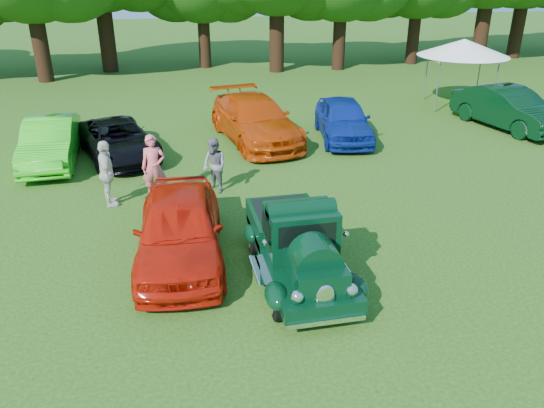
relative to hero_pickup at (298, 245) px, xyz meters
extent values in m
plane|color=#214510|center=(-0.47, 0.22, -0.73)|extent=(120.00, 120.00, 0.00)
cylinder|color=black|center=(-0.75, -1.44, -0.40)|extent=(0.20, 0.67, 0.67)
cylinder|color=black|center=(0.75, -1.44, -0.40)|extent=(0.20, 0.67, 0.67)
cylinder|color=black|center=(-0.75, 1.14, -0.40)|extent=(0.20, 0.67, 0.67)
cylinder|color=black|center=(0.75, 1.14, -0.40)|extent=(0.20, 0.67, 0.67)
cube|color=black|center=(0.00, -0.08, -0.26)|extent=(1.56, 4.08, 0.31)
cube|color=black|center=(0.00, -1.31, 0.10)|extent=(1.00, 1.31, 0.56)
cube|color=black|center=(0.00, -0.20, 0.41)|extent=(1.41, 1.04, 1.09)
cube|color=black|center=(0.00, -0.70, 0.60)|extent=(1.18, 0.05, 0.47)
cube|color=black|center=(0.00, 1.16, -0.01)|extent=(1.56, 1.86, 0.53)
cube|color=black|center=(0.00, 1.16, 0.25)|extent=(1.34, 1.63, 0.05)
ellipsoid|color=black|center=(-0.78, -1.44, -0.22)|extent=(0.45, 0.78, 0.45)
ellipsoid|color=black|center=(0.78, -1.44, -0.22)|extent=(0.45, 0.78, 0.45)
ellipsoid|color=black|center=(-0.81, 1.14, -0.23)|extent=(0.34, 0.65, 0.38)
ellipsoid|color=black|center=(0.81, 1.14, -0.23)|extent=(0.34, 0.65, 0.38)
ellipsoid|color=white|center=(0.00, -1.99, -0.01)|extent=(0.37, 0.11, 0.54)
sphere|color=white|center=(-0.51, -1.92, 0.05)|extent=(0.25, 0.25, 0.25)
sphere|color=white|center=(0.51, -1.92, 0.05)|extent=(0.25, 0.25, 0.25)
cube|color=white|center=(0.00, -2.12, -0.42)|extent=(1.47, 0.10, 0.10)
cube|color=white|center=(0.00, 2.09, -0.37)|extent=(1.47, 0.10, 0.10)
imported|color=red|center=(-2.43, 1.20, 0.07)|extent=(2.23, 4.83, 1.60)
imported|color=#2ECC1B|center=(-6.33, 8.58, 0.02)|extent=(1.70, 4.57, 1.49)
imported|color=black|center=(-4.16, 8.69, -0.09)|extent=(3.36, 5.03, 1.28)
imported|color=#B93706|center=(0.82, 9.60, 0.09)|extent=(3.18, 5.98, 1.65)
imported|color=navy|center=(4.16, 9.16, 0.04)|extent=(2.50, 4.75, 1.54)
imported|color=black|center=(11.23, 9.19, 0.09)|extent=(2.73, 5.22, 1.64)
imported|color=#ED616B|center=(-2.95, 4.90, 0.21)|extent=(0.69, 0.47, 1.87)
imported|color=slate|center=(-1.23, 4.97, 0.08)|extent=(0.95, 1.00, 1.63)
imported|color=beige|center=(-4.22, 4.62, 0.21)|extent=(0.57, 1.14, 1.88)
cube|color=white|center=(11.10, 12.93, 1.56)|extent=(3.44, 3.44, 0.11)
cone|color=white|center=(11.10, 12.93, 1.97)|extent=(5.05, 5.05, 0.75)
cylinder|color=slate|center=(9.55, 12.05, 0.39)|extent=(0.06, 0.06, 2.24)
cylinder|color=slate|center=(10.22, 14.48, 0.39)|extent=(0.06, 0.06, 2.24)
cylinder|color=slate|center=(11.98, 11.38, 0.39)|extent=(0.06, 0.06, 2.24)
cylinder|color=slate|center=(12.65, 13.81, 0.39)|extent=(0.06, 0.06, 2.24)
cylinder|color=#311C10|center=(-8.92, 23.06, 1.43)|extent=(0.87, 0.87, 4.33)
cylinder|color=#311C10|center=(-5.50, 25.50, 1.65)|extent=(0.95, 0.95, 4.76)
cylinder|color=#311C10|center=(0.45, 25.68, 1.14)|extent=(0.75, 0.75, 3.75)
cylinder|color=#311C10|center=(4.67, 23.31, 1.52)|extent=(0.90, 0.90, 4.49)
cylinder|color=#311C10|center=(8.65, 23.22, 1.24)|extent=(0.79, 0.79, 3.94)
cylinder|color=#311C10|center=(14.16, 24.26, 1.23)|extent=(0.78, 0.78, 3.91)
cylinder|color=#311C10|center=(18.75, 23.66, 1.63)|extent=(0.94, 0.94, 4.72)
cylinder|color=#311C10|center=(22.41, 25.05, 1.52)|extent=(0.90, 0.90, 4.51)
camera|label=1|loc=(-2.59, -9.57, 5.48)|focal=35.00mm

